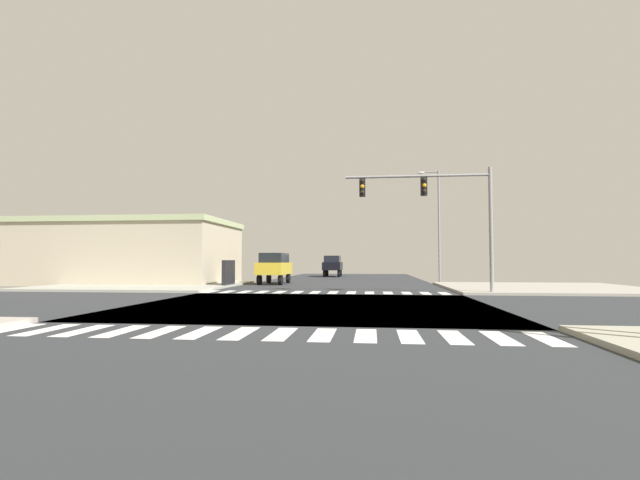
% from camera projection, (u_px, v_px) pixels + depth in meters
% --- Properties ---
extents(ground, '(90.00, 90.00, 0.05)m').
position_uv_depth(ground, '(311.00, 306.00, 18.19)').
color(ground, '#2C2F33').
extents(sidewalk_corner_ne, '(12.00, 12.00, 0.14)m').
position_uv_depth(sidewalk_corner_ne, '(544.00, 288.00, 28.65)').
color(sidewalk_corner_ne, '#A09B91').
rests_on(sidewalk_corner_ne, ground).
extents(sidewalk_corner_nw, '(12.00, 12.00, 0.14)m').
position_uv_depth(sidewalk_corner_nw, '(146.00, 285.00, 31.57)').
color(sidewalk_corner_nw, '#A2A297').
rests_on(sidewalk_corner_nw, ground).
extents(crosswalk_near, '(13.50, 2.00, 0.01)m').
position_uv_depth(crosswalk_near, '(261.00, 334.00, 10.97)').
color(crosswalk_near, white).
rests_on(crosswalk_near, ground).
extents(crosswalk_far, '(13.50, 2.00, 0.01)m').
position_uv_depth(crosswalk_far, '(324.00, 292.00, 25.47)').
color(crosswalk_far, white).
rests_on(crosswalk_far, ground).
extents(traffic_signal_mast, '(7.72, 0.55, 6.69)m').
position_uv_depth(traffic_signal_mast, '(433.00, 200.00, 24.53)').
color(traffic_signal_mast, gray).
rests_on(traffic_signal_mast, ground).
extents(street_lamp, '(1.78, 0.32, 9.08)m').
position_uv_depth(street_lamp, '(436.00, 216.00, 37.28)').
color(street_lamp, gray).
rests_on(street_lamp, ground).
extents(bank_building, '(17.16, 9.63, 4.87)m').
position_uv_depth(bank_building, '(129.00, 252.00, 35.97)').
color(bank_building, '#BBAE95').
rests_on(bank_building, ground).
extents(suv_queued_2, '(1.96, 4.60, 2.34)m').
position_uv_depth(suv_queued_2, '(274.00, 266.00, 35.08)').
color(suv_queued_2, black).
rests_on(suv_queued_2, ground).
extents(suv_leading_3, '(1.96, 4.60, 2.34)m').
position_uv_depth(suv_leading_3, '(333.00, 264.00, 51.69)').
color(suv_leading_3, black).
rests_on(suv_leading_3, ground).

